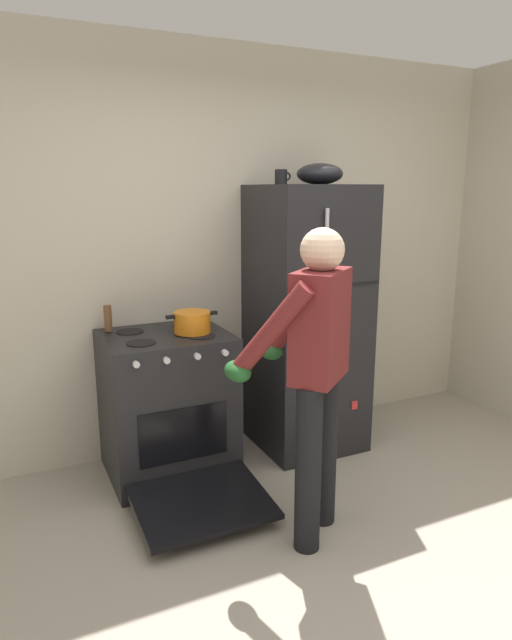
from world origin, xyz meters
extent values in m
plane|color=#9E9384|center=(0.00, 0.00, 0.00)|extent=(8.00, 8.00, 0.00)
cube|color=beige|center=(0.00, 1.95, 1.35)|extent=(6.00, 0.10, 2.70)
cube|color=black|center=(0.47, 1.57, 0.90)|extent=(0.68, 0.68, 1.80)
cube|color=black|center=(0.47, 1.23, 1.19)|extent=(0.67, 0.01, 0.01)
cylinder|color=#B7B7BC|center=(0.38, 1.20, 0.59)|extent=(0.02, 0.02, 0.65)
cylinder|color=#B7B7BC|center=(0.38, 1.20, 1.49)|extent=(0.02, 0.02, 0.34)
cube|color=green|center=(0.31, 1.22, 0.83)|extent=(0.04, 0.01, 0.06)
cube|color=blue|center=(0.45, 1.22, 1.04)|extent=(0.04, 0.01, 0.06)
cube|color=red|center=(0.65, 1.22, 0.37)|extent=(0.04, 0.01, 0.06)
cube|color=black|center=(-0.53, 1.57, 0.45)|extent=(0.76, 0.64, 0.91)
cube|color=black|center=(-0.53, 1.25, 0.38)|extent=(0.53, 0.01, 0.33)
cylinder|color=black|center=(-0.71, 1.43, 0.91)|extent=(0.17, 0.17, 0.01)
cylinder|color=black|center=(-0.35, 1.43, 0.91)|extent=(0.17, 0.17, 0.01)
cylinder|color=black|center=(-0.71, 1.71, 0.91)|extent=(0.17, 0.17, 0.01)
cylinder|color=black|center=(-0.35, 1.71, 0.91)|extent=(0.17, 0.17, 0.01)
cylinder|color=silver|center=(-0.79, 1.23, 0.85)|extent=(0.04, 0.03, 0.04)
cylinder|color=silver|center=(-0.62, 1.23, 0.85)|extent=(0.04, 0.03, 0.04)
cylinder|color=silver|center=(-0.44, 1.23, 0.85)|extent=(0.04, 0.03, 0.04)
cylinder|color=silver|center=(-0.27, 1.23, 0.85)|extent=(0.04, 0.03, 0.04)
cube|color=black|center=(-0.53, 0.96, 0.10)|extent=(0.72, 0.58, 0.08)
cylinder|color=black|center=(-0.14, 0.50, 0.43)|extent=(0.13, 0.13, 0.86)
cylinder|color=black|center=(0.06, 0.66, 0.43)|extent=(0.13, 0.13, 0.86)
cube|color=maroon|center=(-0.04, 0.58, 1.13)|extent=(0.40, 0.38, 0.54)
sphere|color=beige|center=(-0.04, 0.58, 1.49)|extent=(0.21, 0.21, 0.21)
sphere|color=#3F3F3F|center=(-0.04, 0.58, 1.46)|extent=(0.15, 0.15, 0.15)
cylinder|color=maroon|center=(-0.30, 0.59, 1.13)|extent=(0.34, 0.38, 0.50)
cylinder|color=maroon|center=(0.00, 0.84, 1.13)|extent=(0.34, 0.38, 0.50)
ellipsoid|color=#1E5123|center=(-0.41, 0.72, 0.91)|extent=(0.12, 0.18, 0.10)
ellipsoid|color=#1E5123|center=(-0.11, 0.98, 0.91)|extent=(0.12, 0.18, 0.10)
cylinder|color=orange|center=(-0.37, 1.52, 0.98)|extent=(0.23, 0.23, 0.13)
cube|color=black|center=(-0.51, 1.52, 1.02)|extent=(0.05, 0.03, 0.02)
cube|color=black|center=(-0.23, 1.52, 1.02)|extent=(0.05, 0.03, 0.02)
cylinder|color=black|center=(0.29, 1.62, 1.85)|extent=(0.08, 0.08, 0.10)
torus|color=black|center=(0.33, 1.62, 1.85)|extent=(0.06, 0.01, 0.06)
cylinder|color=brown|center=(-0.83, 1.77, 0.99)|extent=(0.05, 0.05, 0.16)
ellipsoid|color=black|center=(0.55, 1.57, 1.87)|extent=(0.30, 0.30, 0.14)
camera|label=1|loc=(-1.43, -1.64, 1.77)|focal=31.18mm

